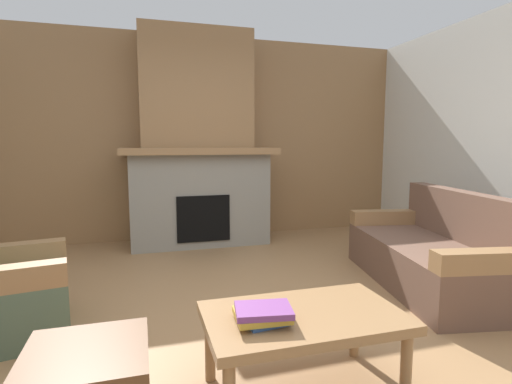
{
  "coord_description": "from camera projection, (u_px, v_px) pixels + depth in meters",
  "views": [
    {
      "loc": [
        -0.71,
        -2.43,
        1.28
      ],
      "look_at": [
        0.21,
        0.68,
        0.88
      ],
      "focal_mm": 27.63,
      "sensor_mm": 36.0,
      "label": 1
    }
  ],
  "objects": [
    {
      "name": "ground",
      "position": [
        255.0,
        333.0,
        2.67
      ],
      "size": [
        9.0,
        9.0,
        0.0
      ],
      "primitive_type": "plane",
      "color": "#9E754C"
    },
    {
      "name": "wall_back_wood_panel",
      "position": [
        194.0,
        138.0,
        5.36
      ],
      "size": [
        6.0,
        0.12,
        2.7
      ],
      "primitive_type": "cube",
      "color": "#997047",
      "rests_on": "ground"
    },
    {
      "name": "fireplace",
      "position": [
        198.0,
        153.0,
        5.03
      ],
      "size": [
        1.9,
        0.82,
        2.7
      ],
      "color": "gray",
      "rests_on": "ground"
    },
    {
      "name": "couch",
      "position": [
        434.0,
        254.0,
        3.56
      ],
      "size": [
        1.16,
        1.92,
        0.85
      ],
      "color": "brown",
      "rests_on": "ground"
    },
    {
      "name": "coffee_table",
      "position": [
        303.0,
        323.0,
        2.0
      ],
      "size": [
        1.0,
        0.6,
        0.43
      ],
      "color": "#997047",
      "rests_on": "ground"
    },
    {
      "name": "book_stack_near_edge",
      "position": [
        263.0,
        314.0,
        1.88
      ],
      "size": [
        0.29,
        0.25,
        0.08
      ],
      "color": "#335699",
      "rests_on": "coffee_table"
    }
  ]
}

